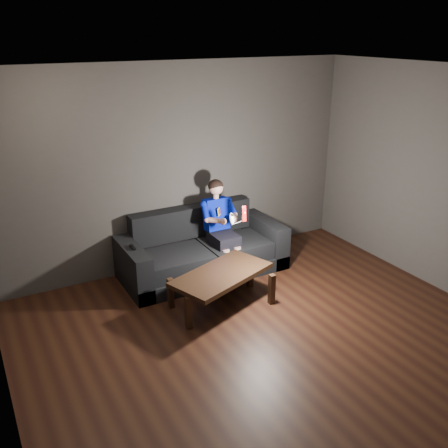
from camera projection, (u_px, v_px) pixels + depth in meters
floor at (285, 355)px, 5.01m from camera, size 5.00×5.00×0.00m
back_wall at (179, 167)px, 6.55m from camera, size 5.00×0.04×2.70m
ceiling at (300, 76)px, 4.02m from camera, size 5.00×5.00×0.02m
sofa at (202, 253)px, 6.62m from camera, size 2.15×0.93×0.83m
child at (220, 220)px, 6.52m from camera, size 0.47×0.58×1.16m
wii_remote_red at (244, 213)px, 6.11m from camera, size 0.07×0.08×0.20m
nunchuk_white at (232, 219)px, 6.06m from camera, size 0.08×0.10×0.16m
wii_remote_black at (133, 247)px, 6.00m from camera, size 0.04×0.15×0.03m
coffee_table at (222, 277)px, 5.76m from camera, size 1.32×0.97×0.43m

